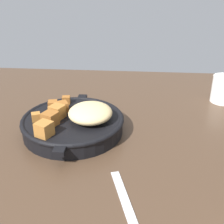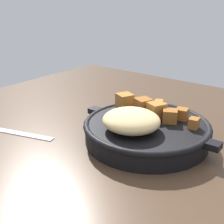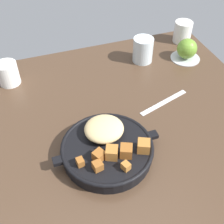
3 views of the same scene
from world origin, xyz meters
TOP-DOWN VIEW (x-y plane):
  - ground_plane at (0.00, 0.00)cm, footprint 104.54×101.28cm
  - cast_iron_skillet at (-3.56, -4.15)cm, footprint 29.47×25.12cm
  - butter_knife at (20.69, 9.76)cm, footprint 18.93×7.20cm

SIDE VIEW (x-z plane):
  - ground_plane at x=0.00cm, z-range -2.40..0.00cm
  - butter_knife at x=20.69cm, z-range 0.00..0.36cm
  - cast_iron_skillet at x=-3.56cm, z-range -1.00..6.79cm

